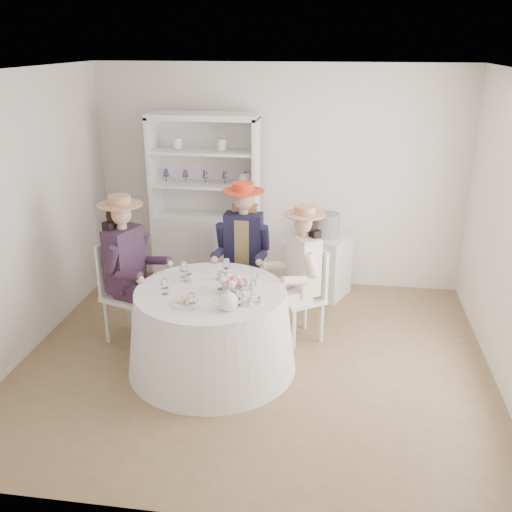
# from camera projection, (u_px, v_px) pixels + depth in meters

# --- Properties ---
(ground) EXTENTS (4.50, 4.50, 0.00)m
(ground) POSITION_uv_depth(u_px,v_px,m) (255.00, 359.00, 5.60)
(ground) COLOR brown
(ground) RESTS_ON ground
(ceiling) EXTENTS (4.50, 4.50, 0.00)m
(ceiling) POSITION_uv_depth(u_px,v_px,m) (254.00, 71.00, 4.63)
(ceiling) COLOR white
(ceiling) RESTS_ON wall_back
(wall_back) EXTENTS (4.50, 0.00, 4.50)m
(wall_back) POSITION_uv_depth(u_px,v_px,m) (279.00, 178.00, 6.96)
(wall_back) COLOR silver
(wall_back) RESTS_ON ground
(wall_front) EXTENTS (4.50, 0.00, 4.50)m
(wall_front) POSITION_uv_depth(u_px,v_px,m) (203.00, 337.00, 3.27)
(wall_front) COLOR silver
(wall_front) RESTS_ON ground
(wall_left) EXTENTS (0.00, 4.50, 4.50)m
(wall_left) POSITION_uv_depth(u_px,v_px,m) (21.00, 218.00, 5.42)
(wall_left) COLOR silver
(wall_left) RESTS_ON ground
(tea_table) EXTENTS (1.59, 1.59, 0.80)m
(tea_table) POSITION_uv_depth(u_px,v_px,m) (212.00, 329.00, 5.34)
(tea_table) COLOR white
(tea_table) RESTS_ON ground
(hutch) EXTENTS (1.43, 0.88, 2.15)m
(hutch) POSITION_uv_depth(u_px,v_px,m) (207.00, 229.00, 6.98)
(hutch) COLOR silver
(hutch) RESTS_ON ground
(side_table) EXTENTS (0.63, 0.63, 0.74)m
(side_table) POSITION_uv_depth(u_px,v_px,m) (326.00, 266.00, 6.90)
(side_table) COLOR silver
(side_table) RESTS_ON ground
(hatbox) EXTENTS (0.36, 0.36, 0.28)m
(hatbox) POSITION_uv_depth(u_px,v_px,m) (328.00, 225.00, 6.71)
(hatbox) COLOR black
(hatbox) RESTS_ON side_table
(guest_left) EXTENTS (0.63, 0.58, 1.54)m
(guest_left) POSITION_uv_depth(u_px,v_px,m) (127.00, 262.00, 5.67)
(guest_left) COLOR silver
(guest_left) RESTS_ON ground
(guest_mid) EXTENTS (0.56, 0.59, 1.56)m
(guest_mid) POSITION_uv_depth(u_px,v_px,m) (243.00, 245.00, 6.09)
(guest_mid) COLOR silver
(guest_mid) RESTS_ON ground
(guest_right) EXTENTS (0.62, 0.58, 1.44)m
(guest_right) POSITION_uv_depth(u_px,v_px,m) (301.00, 267.00, 5.70)
(guest_right) COLOR silver
(guest_right) RESTS_ON ground
(spare_chair) EXTENTS (0.40, 0.40, 0.95)m
(spare_chair) POSITION_uv_depth(u_px,v_px,m) (233.00, 257.00, 6.78)
(spare_chair) COLOR silver
(spare_chair) RESTS_ON ground
(teacup_a) EXTENTS (0.09, 0.09, 0.06)m
(teacup_a) POSITION_uv_depth(u_px,v_px,m) (189.00, 278.00, 5.37)
(teacup_a) COLOR white
(teacup_a) RESTS_ON tea_table
(teacup_b) EXTENTS (0.09, 0.09, 0.06)m
(teacup_b) POSITION_uv_depth(u_px,v_px,m) (221.00, 276.00, 5.42)
(teacup_b) COLOR white
(teacup_b) RESTS_ON tea_table
(teacup_c) EXTENTS (0.11, 0.11, 0.07)m
(teacup_c) POSITION_uv_depth(u_px,v_px,m) (242.00, 284.00, 5.24)
(teacup_c) COLOR white
(teacup_c) RESTS_ON tea_table
(flower_bowl) EXTENTS (0.26, 0.26, 0.05)m
(flower_bowl) POSITION_uv_depth(u_px,v_px,m) (235.00, 289.00, 5.17)
(flower_bowl) COLOR white
(flower_bowl) RESTS_ON tea_table
(flower_arrangement) EXTENTS (0.18, 0.19, 0.07)m
(flower_arrangement) POSITION_uv_depth(u_px,v_px,m) (231.00, 283.00, 5.13)
(flower_arrangement) COLOR pink
(flower_arrangement) RESTS_ON tea_table
(table_teapot) EXTENTS (0.24, 0.17, 0.18)m
(table_teapot) POSITION_uv_depth(u_px,v_px,m) (228.00, 301.00, 4.80)
(table_teapot) COLOR white
(table_teapot) RESTS_ON tea_table
(sandwich_plate) EXTENTS (0.28, 0.28, 0.06)m
(sandwich_plate) POSITION_uv_depth(u_px,v_px,m) (187.00, 302.00, 4.93)
(sandwich_plate) COLOR white
(sandwich_plate) RESTS_ON tea_table
(cupcake_stand) EXTENTS (0.22, 0.22, 0.21)m
(cupcake_stand) POSITION_uv_depth(u_px,v_px,m) (251.00, 295.00, 4.93)
(cupcake_stand) COLOR white
(cupcake_stand) RESTS_ON tea_table
(stemware_set) EXTENTS (0.85, 0.89, 0.15)m
(stemware_set) POSITION_uv_depth(u_px,v_px,m) (210.00, 283.00, 5.17)
(stemware_set) COLOR white
(stemware_set) RESTS_ON tea_table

